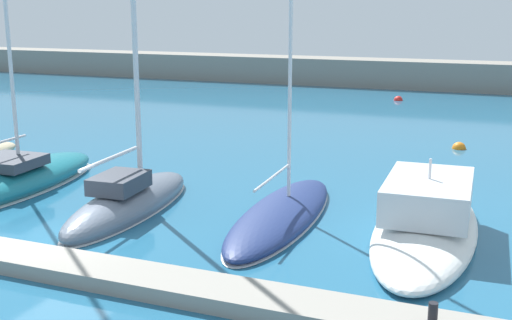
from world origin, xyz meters
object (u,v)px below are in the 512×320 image
(mooring_buoy_red, at_px, (398,100))
(mooring_buoy_orange, at_px, (459,149))
(sailboat_navy_fifth, at_px, (282,211))
(motorboat_white_sixth, at_px, (427,221))
(dock_bollard, at_px, (433,313))
(sailboat_teal_third, at_px, (16,177))
(sailboat_slate_fourth, at_px, (129,198))

(mooring_buoy_red, relative_size, mooring_buoy_orange, 0.99)
(sailboat_navy_fifth, height_order, mooring_buoy_orange, sailboat_navy_fifth)
(mooring_buoy_orange, bearing_deg, mooring_buoy_red, 109.84)
(motorboat_white_sixth, distance_m, dock_bollard, 6.51)
(motorboat_white_sixth, bearing_deg, sailboat_navy_fifth, 90.11)
(sailboat_teal_third, bearing_deg, dock_bollard, -113.13)
(sailboat_teal_third, bearing_deg, motorboat_white_sixth, -91.11)
(sailboat_teal_third, distance_m, mooring_buoy_red, 31.05)
(mooring_buoy_orange, relative_size, dock_bollard, 1.51)
(motorboat_white_sixth, height_order, mooring_buoy_red, motorboat_white_sixth)
(sailboat_navy_fifth, distance_m, motorboat_white_sixth, 4.57)
(sailboat_teal_third, bearing_deg, sailboat_navy_fifth, -91.46)
(sailboat_slate_fourth, bearing_deg, motorboat_white_sixth, -86.39)
(mooring_buoy_red, bearing_deg, sailboat_slate_fourth, -96.88)
(mooring_buoy_red, bearing_deg, motorboat_white_sixth, -78.44)
(dock_bollard, bearing_deg, sailboat_slate_fourth, 154.06)
(sailboat_slate_fourth, bearing_deg, mooring_buoy_orange, -36.81)
(mooring_buoy_red, bearing_deg, sailboat_teal_third, -107.27)
(sailboat_teal_third, distance_m, motorboat_white_sixth, 15.19)
(sailboat_teal_third, distance_m, dock_bollard, 17.24)
(sailboat_navy_fifth, bearing_deg, dock_bollard, -140.81)
(sailboat_slate_fourth, xyz_separation_m, motorboat_white_sixth, (9.65, 1.27, 0.04))
(sailboat_slate_fourth, relative_size, motorboat_white_sixth, 1.69)
(mooring_buoy_red, bearing_deg, mooring_buoy_orange, -70.16)
(mooring_buoy_red, bearing_deg, dock_bollard, -78.96)
(sailboat_navy_fifth, xyz_separation_m, dock_bollard, (5.55, -6.24, 0.34))
(sailboat_teal_third, xyz_separation_m, dock_bollard, (16.17, -5.99, 0.18))
(sailboat_teal_third, xyz_separation_m, motorboat_white_sixth, (15.18, 0.45, 0.04))
(mooring_buoy_orange, bearing_deg, motorboat_white_sixth, -89.04)
(sailboat_slate_fourth, distance_m, dock_bollard, 11.82)
(motorboat_white_sixth, distance_m, mooring_buoy_red, 29.81)
(sailboat_teal_third, height_order, mooring_buoy_red, sailboat_teal_third)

